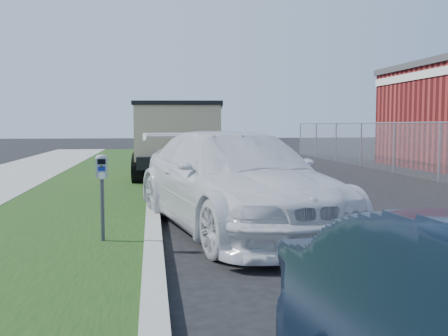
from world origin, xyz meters
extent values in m
plane|color=black|center=(0.00, 0.00, 0.00)|extent=(120.00, 120.00, 0.00)
cube|color=gray|center=(-2.60, 2.00, 0.07)|extent=(0.25, 50.00, 0.15)
cube|color=#11330E|center=(-4.20, 2.00, 0.07)|extent=(3.00, 50.00, 0.13)
plane|color=slate|center=(6.00, 7.00, 0.90)|extent=(0.00, 30.00, 30.00)
cylinder|color=#90969D|center=(6.00, 7.00, 1.80)|extent=(0.04, 30.00, 0.04)
cylinder|color=#90969D|center=(6.00, 7.00, 0.90)|extent=(0.06, 0.06, 1.80)
cylinder|color=#90969D|center=(6.00, 10.00, 0.90)|extent=(0.06, 0.06, 1.80)
cylinder|color=#90969D|center=(6.00, 13.00, 0.90)|extent=(0.06, 0.06, 1.80)
cylinder|color=#90969D|center=(6.00, 16.00, 0.90)|extent=(0.06, 0.06, 1.80)
cylinder|color=#90969D|center=(6.00, 19.00, 0.90)|extent=(0.06, 0.06, 1.80)
cylinder|color=#90969D|center=(6.00, 22.00, 0.90)|extent=(0.06, 0.06, 1.80)
cylinder|color=#3F4247|center=(-3.29, -0.44, 0.55)|extent=(0.06, 0.06, 0.88)
cube|color=gray|center=(-3.29, -0.44, 1.14)|extent=(0.17, 0.12, 0.26)
ellipsoid|color=gray|center=(-3.29, -0.44, 1.27)|extent=(0.18, 0.12, 0.10)
cube|color=black|center=(-3.28, -0.49, 1.23)|extent=(0.11, 0.02, 0.07)
cube|color=navy|center=(-3.28, -0.49, 1.13)|extent=(0.10, 0.01, 0.06)
cylinder|color=silver|center=(-3.28, -0.49, 1.04)|extent=(0.10, 0.01, 0.10)
cube|color=#3F4247|center=(-3.28, -0.49, 1.16)|extent=(0.04, 0.01, 0.04)
imported|color=silver|center=(-1.23, 0.83, 0.81)|extent=(3.46, 5.96, 1.62)
cube|color=black|center=(-1.58, 9.08, 0.70)|extent=(2.87, 6.43, 0.34)
cube|color=tan|center=(-1.31, 11.30, 1.51)|extent=(2.48, 2.01, 1.94)
cube|color=black|center=(-1.31, 11.30, 1.89)|extent=(2.51, 2.03, 0.58)
cube|color=tan|center=(-1.68, 8.31, 1.51)|extent=(2.81, 4.33, 1.55)
cube|color=black|center=(-1.68, 8.31, 2.31)|extent=(2.92, 4.44, 0.12)
cube|color=black|center=(-1.20, 12.22, 0.63)|extent=(2.33, 0.43, 0.29)
cylinder|color=black|center=(-2.43, 11.34, 0.49)|extent=(0.43, 1.00, 0.97)
cylinder|color=black|center=(-0.22, 11.07, 0.49)|extent=(0.43, 1.00, 0.97)
cylinder|color=black|center=(-2.75, 8.73, 0.49)|extent=(0.43, 1.00, 0.97)
cylinder|color=black|center=(-0.53, 8.46, 0.49)|extent=(0.43, 1.00, 0.97)
cylinder|color=black|center=(-2.96, 7.00, 0.49)|extent=(0.43, 1.00, 0.97)
cylinder|color=black|center=(-0.74, 6.73, 0.49)|extent=(0.43, 1.00, 0.97)
camera|label=1|loc=(-2.60, -7.73, 1.73)|focal=42.00mm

